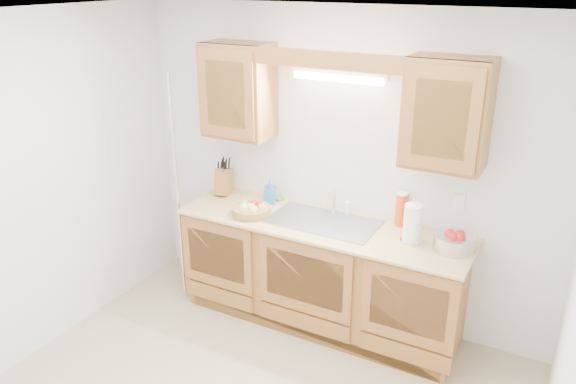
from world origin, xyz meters
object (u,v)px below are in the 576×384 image
Objects in this scene: knife_block at (223,181)px; apple_bowl at (454,241)px; fruit_basket at (252,209)px; paper_towel at (413,224)px.

apple_bowl is (2.01, -0.11, -0.06)m from knife_block.
knife_block reaches higher than fruit_basket.
paper_towel reaches higher than knife_block.
paper_towel reaches higher than apple_bowl.
apple_bowl is at bearing -12.58° from knife_block.
knife_block is 2.01m from apple_bowl.
paper_towel is at bearing -177.59° from apple_bowl.
fruit_basket is 1.28m from paper_towel.
paper_towel is 0.31m from apple_bowl.
apple_bowl reaches higher than fruit_basket.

